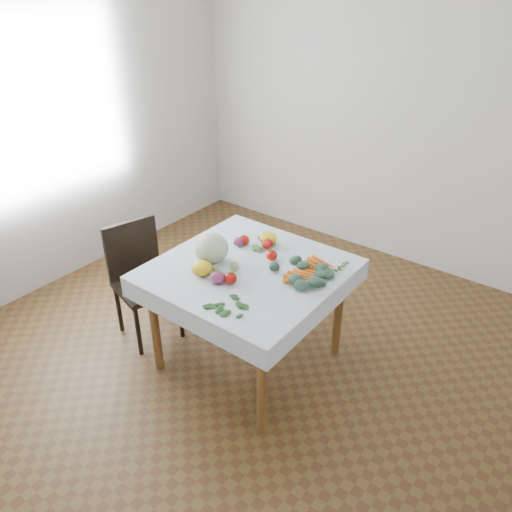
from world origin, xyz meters
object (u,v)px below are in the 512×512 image
(chair, at_px, (140,273))
(cabbage, at_px, (211,248))
(heirloom_back, at_px, (268,238))
(carrot_bunch, at_px, (312,272))
(table, at_px, (248,281))

(chair, bearing_deg, cabbage, 10.56)
(heirloom_back, xyz_separation_m, carrot_bunch, (0.45, -0.15, -0.03))
(chair, bearing_deg, carrot_bunch, 17.45)
(cabbage, height_order, carrot_bunch, cabbage)
(cabbage, xyz_separation_m, heirloom_back, (0.15, 0.42, -0.06))
(chair, xyz_separation_m, carrot_bunch, (1.20, 0.38, 0.27))
(chair, distance_m, heirloom_back, 0.97)
(chair, relative_size, heirloom_back, 7.13)
(chair, height_order, cabbage, cabbage)
(heirloom_back, bearing_deg, table, -75.30)
(chair, xyz_separation_m, heirloom_back, (0.75, 0.53, 0.30))
(table, height_order, heirloom_back, heirloom_back)
(cabbage, distance_m, carrot_bunch, 0.66)
(chair, distance_m, carrot_bunch, 1.29)
(table, bearing_deg, heirloom_back, 104.70)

